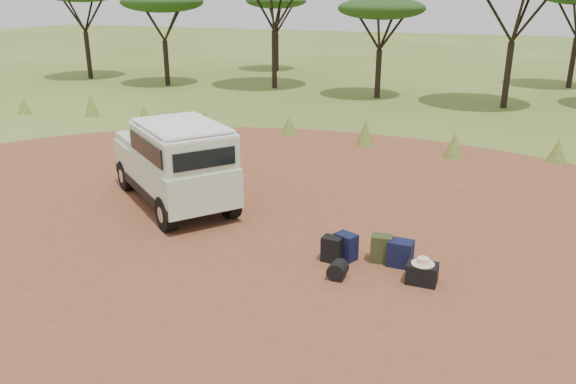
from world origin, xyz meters
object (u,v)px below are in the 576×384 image
at_px(backpack_navy, 346,247).
at_px(duffel_navy, 400,253).
at_px(walking_staff, 148,182).
at_px(hard_case, 422,274).
at_px(safari_vehicle, 175,164).
at_px(backpack_olive, 381,249).
at_px(backpack_black, 332,249).

relative_size(backpack_navy, duffel_navy, 1.04).
relative_size(walking_staff, hard_case, 2.75).
xyz_separation_m(safari_vehicle, backpack_olive, (5.38, -1.13, -0.76)).
distance_m(backpack_olive, hard_case, 1.05).
bearing_deg(backpack_black, safari_vehicle, 164.99).
bearing_deg(duffel_navy, safari_vehicle, 169.32).
height_order(walking_staff, backpack_navy, walking_staff).
xyz_separation_m(backpack_black, backpack_navy, (0.22, 0.19, 0.01)).
xyz_separation_m(backpack_navy, duffel_navy, (1.03, 0.13, -0.01)).
bearing_deg(backpack_olive, walking_staff, 164.95).
distance_m(backpack_navy, duffel_navy, 1.04).
distance_m(duffel_navy, hard_case, 0.74).
bearing_deg(backpack_olive, backpack_black, -167.32).
height_order(walking_staff, hard_case, walking_staff).
bearing_deg(walking_staff, hard_case, -42.43).
xyz_separation_m(backpack_black, duffel_navy, (1.25, 0.32, 0.00)).
distance_m(safari_vehicle, backpack_olive, 5.55).
distance_m(backpack_black, backpack_olive, 0.94).
bearing_deg(backpack_navy, backpack_olive, 36.19).
bearing_deg(walking_staff, backpack_black, -43.52).
bearing_deg(walking_staff, backpack_olive, -38.49).
bearing_deg(backpack_navy, duffel_navy, 29.62).
bearing_deg(safari_vehicle, hard_case, 21.36).
xyz_separation_m(walking_staff, backpack_olive, (5.80, -0.60, -0.43)).
height_order(safari_vehicle, backpack_black, safari_vehicle).
xyz_separation_m(walking_staff, hard_case, (6.69, -1.16, -0.51)).
distance_m(backpack_navy, backpack_olive, 0.68).
bearing_deg(duffel_navy, hard_case, -45.54).
bearing_deg(backpack_navy, safari_vehicle, -172.97).
relative_size(backpack_olive, hard_case, 1.02).
bearing_deg(safari_vehicle, walking_staff, -92.11).
height_order(backpack_black, duffel_navy, duffel_navy).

